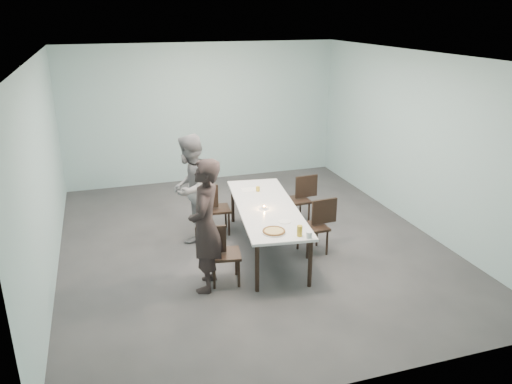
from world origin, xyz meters
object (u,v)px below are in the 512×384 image
object	(u,v)px
chair_near_left	(219,250)
tealight	(264,208)
diner_far	(190,188)
amber_tumbler	(258,189)
pizza	(274,231)
side_plate	(285,222)
chair_far_right	(301,196)
water_tumbler	(309,235)
chair_near_right	(318,222)
diner_near	(205,226)
chair_far_left	(212,206)
beer_glass	(300,231)
table	(266,209)

from	to	relation	value
chair_near_left	tealight	world-z (taller)	chair_near_left
diner_far	amber_tumbler	distance (m)	1.14
pizza	side_plate	xyz separation A→B (m)	(0.27, 0.30, -0.01)
chair_far_right	water_tumbler	size ratio (longest dim) A/B	9.67
chair_near_right	diner_near	bearing A→B (deg)	12.82
chair_far_left	diner_near	xyz separation A→B (m)	(-0.48, -1.74, 0.42)
chair_near_left	amber_tumbler	world-z (taller)	chair_near_left
beer_glass	amber_tumbler	world-z (taller)	beer_glass
table	chair_far_left	world-z (taller)	chair_far_left
beer_glass	tealight	world-z (taller)	beer_glass
chair_far_left	tealight	bearing A→B (deg)	-53.89
table	chair_far_right	size ratio (longest dim) A/B	3.10
diner_near	chair_near_left	bearing A→B (deg)	131.74
chair_far_left	side_plate	distance (m)	1.73
side_plate	water_tumbler	size ratio (longest dim) A/B	2.00
chair_far_left	water_tumbler	bearing A→B (deg)	-63.54
pizza	amber_tumbler	size ratio (longest dim) A/B	4.25
chair_far_right	tealight	world-z (taller)	chair_far_right
diner_far	amber_tumbler	bearing A→B (deg)	115.83
chair_near_left	diner_far	size ratio (longest dim) A/B	0.49
chair_near_left	diner_near	bearing A→B (deg)	-150.40
diner_near	water_tumbler	size ratio (longest dim) A/B	20.56
chair_near_right	water_tumbler	bearing A→B (deg)	56.19
diner_far	tealight	distance (m)	1.32
chair_near_left	diner_far	distance (m)	1.59
diner_near	side_plate	xyz separation A→B (m)	(1.20, 0.18, -0.17)
pizza	beer_glass	distance (m)	0.37
table	beer_glass	size ratio (longest dim) A/B	17.96
chair_near_left	pizza	xyz separation A→B (m)	(0.73, -0.19, 0.27)
chair_near_left	beer_glass	xyz separation A→B (m)	(1.03, -0.40, 0.32)
chair_far_right	diner_near	size ratio (longest dim) A/B	0.47
beer_glass	amber_tumbler	distance (m)	1.86
chair_near_left	water_tumbler	size ratio (longest dim) A/B	9.67
chair_near_left	diner_far	bearing A→B (deg)	102.96
chair_near_right	beer_glass	size ratio (longest dim) A/B	5.80
beer_glass	water_tumbler	distance (m)	0.14
tealight	water_tumbler	bearing A→B (deg)	-78.22
table	diner_far	xyz separation A→B (m)	(-1.05, 0.77, 0.20)
chair_near_right	tealight	bearing A→B (deg)	-16.53
diner_near	pizza	xyz separation A→B (m)	(0.93, -0.12, -0.16)
table	diner_far	distance (m)	1.32
chair_near_left	beer_glass	distance (m)	1.15
beer_glass	amber_tumbler	size ratio (longest dim) A/B	1.88
chair_near_right	amber_tumbler	xyz separation A→B (m)	(-0.67, 0.99, 0.29)
water_tumbler	tealight	distance (m)	1.20
diner_far	amber_tumbler	world-z (taller)	diner_far
side_plate	water_tumbler	world-z (taller)	water_tumbler
chair_near_right	chair_far_right	world-z (taller)	same
table	tealight	bearing A→B (deg)	-125.06
chair_far_right	beer_glass	distance (m)	2.24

